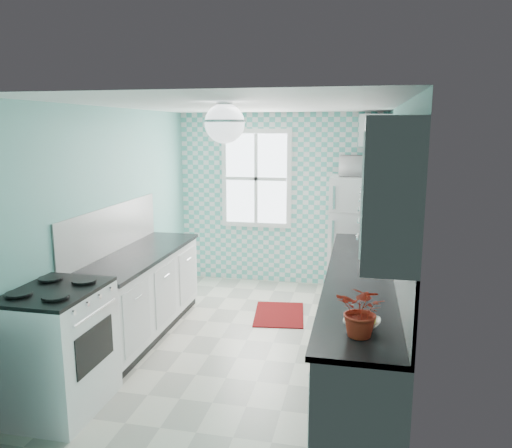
% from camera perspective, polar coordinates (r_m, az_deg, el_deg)
% --- Properties ---
extents(floor, '(3.00, 4.40, 0.02)m').
position_cam_1_polar(floor, '(5.60, -1.06, -13.23)').
color(floor, silver).
rests_on(floor, ground).
extents(ceiling, '(3.00, 4.40, 0.02)m').
position_cam_1_polar(ceiling, '(5.11, -1.16, 13.49)').
color(ceiling, white).
rests_on(ceiling, wall_back).
extents(wall_back, '(3.00, 0.02, 2.50)m').
position_cam_1_polar(wall_back, '(7.35, 2.80, 2.86)').
color(wall_back, '#68B2A8').
rests_on(wall_back, floor).
extents(wall_front, '(3.00, 0.02, 2.50)m').
position_cam_1_polar(wall_front, '(3.17, -10.28, -8.26)').
color(wall_front, '#68B2A8').
rests_on(wall_front, floor).
extents(wall_left, '(0.02, 4.40, 2.50)m').
position_cam_1_polar(wall_left, '(5.74, -15.96, 0.15)').
color(wall_left, '#68B2A8').
rests_on(wall_left, floor).
extents(wall_right, '(0.02, 4.40, 2.50)m').
position_cam_1_polar(wall_right, '(5.09, 15.68, -1.17)').
color(wall_right, '#68B2A8').
rests_on(wall_right, floor).
extents(accent_wall, '(3.00, 0.01, 2.50)m').
position_cam_1_polar(accent_wall, '(7.33, 2.77, 2.83)').
color(accent_wall, '#5CC3B4').
rests_on(accent_wall, wall_back).
extents(window, '(1.04, 0.05, 1.44)m').
position_cam_1_polar(window, '(7.33, 0.04, 5.21)').
color(window, white).
rests_on(window, wall_back).
extents(backsplash_right, '(0.02, 3.60, 0.51)m').
position_cam_1_polar(backsplash_right, '(4.71, 15.67, -2.82)').
color(backsplash_right, white).
rests_on(backsplash_right, wall_right).
extents(backsplash_left, '(0.02, 2.15, 0.51)m').
position_cam_1_polar(backsplash_left, '(5.67, -16.08, -0.54)').
color(backsplash_left, white).
rests_on(backsplash_left, wall_left).
extents(upper_cabinets_right, '(0.33, 3.20, 0.90)m').
position_cam_1_polar(upper_cabinets_right, '(4.39, 14.30, 5.61)').
color(upper_cabinets_right, white).
rests_on(upper_cabinets_right, wall_right).
extents(upper_cabinet_fridge, '(0.40, 0.74, 0.40)m').
position_cam_1_polar(upper_cabinet_fridge, '(6.81, 13.40, 10.38)').
color(upper_cabinet_fridge, white).
rests_on(upper_cabinet_fridge, wall_right).
extents(ceiling_light, '(0.34, 0.34, 0.35)m').
position_cam_1_polar(ceiling_light, '(4.33, -3.61, 11.45)').
color(ceiling_light, silver).
rests_on(ceiling_light, ceiling).
extents(base_cabinets_right, '(0.60, 3.60, 0.90)m').
position_cam_1_polar(base_cabinets_right, '(4.93, 11.81, -11.13)').
color(base_cabinets_right, white).
rests_on(base_cabinets_right, floor).
extents(countertop_right, '(0.63, 3.60, 0.04)m').
position_cam_1_polar(countertop_right, '(4.77, 11.85, -5.89)').
color(countertop_right, black).
rests_on(countertop_right, base_cabinets_right).
extents(base_cabinets_left, '(0.60, 2.15, 0.90)m').
position_cam_1_polar(base_cabinets_left, '(5.74, -13.12, -7.98)').
color(base_cabinets_left, white).
rests_on(base_cabinets_left, floor).
extents(countertop_left, '(0.63, 2.15, 0.04)m').
position_cam_1_polar(countertop_left, '(5.60, -13.19, -3.44)').
color(countertop_left, black).
rests_on(countertop_left, base_cabinets_left).
extents(fridge, '(0.72, 0.71, 1.65)m').
position_cam_1_polar(fridge, '(6.95, 11.31, -1.38)').
color(fridge, white).
rests_on(fridge, floor).
extents(stove, '(0.67, 0.84, 1.01)m').
position_cam_1_polar(stove, '(4.46, -21.72, -13.01)').
color(stove, silver).
rests_on(stove, floor).
extents(sink, '(0.56, 0.47, 0.53)m').
position_cam_1_polar(sink, '(5.88, 12.10, -2.62)').
color(sink, silver).
rests_on(sink, countertop_right).
extents(rug, '(0.70, 0.92, 0.01)m').
position_cam_1_polar(rug, '(6.29, 2.66, -10.26)').
color(rug, maroon).
rests_on(rug, floor).
extents(dish_towel, '(0.08, 0.21, 0.33)m').
position_cam_1_polar(dish_towel, '(5.49, 8.58, -8.36)').
color(dish_towel, '#61A692').
rests_on(dish_towel, base_cabinets_right).
extents(fruit_bowl, '(0.29, 0.29, 0.06)m').
position_cam_1_polar(fruit_bowl, '(3.54, 12.00, -11.04)').
color(fruit_bowl, white).
rests_on(fruit_bowl, countertop_right).
extents(potted_plant, '(0.40, 0.38, 0.36)m').
position_cam_1_polar(potted_plant, '(3.35, 12.09, -9.66)').
color(potted_plant, '#AD031B').
rests_on(potted_plant, countertop_right).
extents(soap_bottle, '(0.09, 0.09, 0.17)m').
position_cam_1_polar(soap_bottle, '(6.11, 12.58, -1.20)').
color(soap_bottle, '#88ADC0').
rests_on(soap_bottle, countertop_right).
extents(microwave, '(0.50, 0.35, 0.27)m').
position_cam_1_polar(microwave, '(6.82, 11.62, 6.52)').
color(microwave, silver).
rests_on(microwave, fridge).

